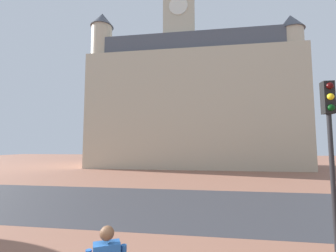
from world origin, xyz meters
The scene contains 4 objects.
ground_plane centered at (0.00, 10.00, 0.00)m, with size 120.00×120.00×0.00m, color #93604C.
street_asphalt_strip centered at (0.00, 9.28, 0.00)m, with size 120.00×7.73×0.00m, color #38383D.
landmark_building centered at (0.77, 30.48, 9.35)m, with size 28.22×11.33×30.47m.
traffic_light_pole centered at (5.55, 4.36, 3.30)m, with size 0.28×0.34×4.73m.
Camera 1 is at (2.04, -2.29, 2.96)m, focal length 24.03 mm.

